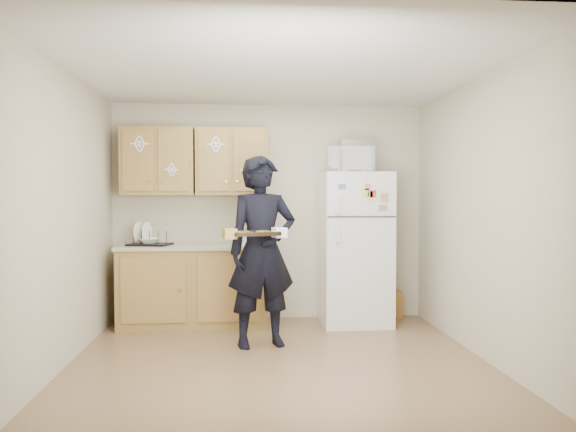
% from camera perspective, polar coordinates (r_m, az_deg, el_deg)
% --- Properties ---
extents(floor, '(3.60, 3.60, 0.00)m').
position_cam_1_polar(floor, '(5.00, -0.91, -14.68)').
color(floor, brown).
rests_on(floor, ground).
extents(ceiling, '(3.60, 3.60, 0.00)m').
position_cam_1_polar(ceiling, '(4.90, -0.93, 14.55)').
color(ceiling, silver).
rests_on(ceiling, wall_back).
extents(wall_back, '(3.60, 0.04, 2.50)m').
position_cam_1_polar(wall_back, '(6.59, -1.94, 0.39)').
color(wall_back, '#BBB398').
rests_on(wall_back, floor).
extents(wall_front, '(3.60, 0.04, 2.50)m').
position_cam_1_polar(wall_front, '(3.00, 1.33, -1.53)').
color(wall_front, '#BBB398').
rests_on(wall_front, floor).
extents(wall_left, '(0.04, 3.60, 2.50)m').
position_cam_1_polar(wall_left, '(5.01, -21.94, -0.26)').
color(wall_left, '#BBB398').
rests_on(wall_left, floor).
extents(wall_right, '(0.04, 3.60, 2.50)m').
position_cam_1_polar(wall_right, '(5.23, 19.18, -0.13)').
color(wall_right, '#BBB398').
rests_on(wall_right, floor).
extents(refrigerator, '(0.75, 0.70, 1.70)m').
position_cam_1_polar(refrigerator, '(6.36, 6.82, -3.29)').
color(refrigerator, white).
rests_on(refrigerator, floor).
extents(base_cabinet, '(1.60, 0.60, 0.86)m').
position_cam_1_polar(base_cabinet, '(6.36, -9.52, -7.12)').
color(base_cabinet, brown).
rests_on(base_cabinet, floor).
extents(countertop, '(1.64, 0.64, 0.04)m').
position_cam_1_polar(countertop, '(6.30, -9.55, -3.07)').
color(countertop, '#BFAB93').
rests_on(countertop, base_cabinet).
extents(upper_cab_left, '(0.80, 0.33, 0.75)m').
position_cam_1_polar(upper_cab_left, '(6.47, -13.04, 5.41)').
color(upper_cab_left, brown).
rests_on(upper_cab_left, wall_back).
extents(upper_cab_right, '(0.80, 0.33, 0.75)m').
position_cam_1_polar(upper_cab_right, '(6.40, -5.73, 5.49)').
color(upper_cab_right, brown).
rests_on(upper_cab_right, wall_back).
extents(cereal_box, '(0.20, 0.07, 0.32)m').
position_cam_1_polar(cereal_box, '(6.81, 10.69, -8.82)').
color(cereal_box, gold).
rests_on(cereal_box, floor).
extents(person, '(0.75, 0.59, 1.82)m').
position_cam_1_polar(person, '(5.37, -2.65, -3.59)').
color(person, black).
rests_on(person, floor).
extents(baking_tray, '(0.47, 0.39, 0.04)m').
position_cam_1_polar(baking_tray, '(5.06, -3.39, -1.86)').
color(baking_tray, black).
rests_on(baking_tray, person).
extents(pizza_front_left, '(0.14, 0.14, 0.02)m').
position_cam_1_polar(pizza_front_left, '(4.97, -4.23, -1.75)').
color(pizza_front_left, gold).
rests_on(pizza_front_left, baking_tray).
extents(pizza_front_right, '(0.14, 0.14, 0.02)m').
position_cam_1_polar(pizza_front_right, '(5.02, -2.14, -1.70)').
color(pizza_front_right, gold).
rests_on(pizza_front_right, baking_tray).
extents(pizza_back_left, '(0.14, 0.14, 0.02)m').
position_cam_1_polar(pizza_back_left, '(5.10, -4.63, -1.65)').
color(pizza_back_left, gold).
rests_on(pizza_back_left, baking_tray).
extents(pizza_back_right, '(0.14, 0.14, 0.02)m').
position_cam_1_polar(pizza_back_right, '(5.15, -2.58, -1.61)').
color(pizza_back_right, gold).
rests_on(pizza_back_right, baking_tray).
extents(microwave, '(0.56, 0.44, 0.28)m').
position_cam_1_polar(microwave, '(6.29, 6.51, 5.69)').
color(microwave, white).
rests_on(microwave, refrigerator).
extents(foil_pan, '(0.36, 0.26, 0.08)m').
position_cam_1_polar(foil_pan, '(6.34, 6.91, 7.28)').
color(foil_pan, '#ADAEB4').
rests_on(foil_pan, microwave).
extents(dish_rack, '(0.50, 0.42, 0.17)m').
position_cam_1_polar(dish_rack, '(6.32, -13.86, -2.12)').
color(dish_rack, black).
rests_on(dish_rack, countertop).
extents(bowl, '(0.27, 0.27, 0.06)m').
position_cam_1_polar(bowl, '(6.33, -13.95, -2.45)').
color(bowl, white).
rests_on(bowl, dish_rack).
extents(soap_bottle, '(0.11, 0.11, 0.19)m').
position_cam_1_polar(soap_bottle, '(6.19, -4.47, -2.09)').
color(soap_bottle, white).
rests_on(soap_bottle, countertop).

